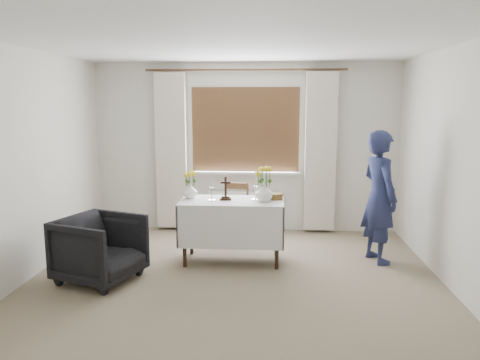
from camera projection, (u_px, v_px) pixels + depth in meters
name	position (u px, v px, depth m)	size (l,w,h in m)	color
ground	(231.00, 295.00, 4.71)	(5.00, 5.00, 0.00)	gray
altar_table	(232.00, 231.00, 5.66)	(1.24, 0.64, 0.76)	white
wooden_chair	(234.00, 213.00, 6.51)	(0.37, 0.37, 0.81)	brown
armchair	(100.00, 249.00, 5.04)	(0.77, 0.79, 0.72)	black
person	(379.00, 197.00, 5.61)	(0.58, 0.38, 1.60)	navy
radiator	(245.00, 211.00, 7.04)	(1.10, 0.10, 0.60)	white
wooden_cross	(226.00, 188.00, 5.59)	(0.13, 0.09, 0.28)	black
candlestick_left	(212.00, 187.00, 5.55)	(0.09, 0.09, 0.32)	silver
candlestick_right	(256.00, 186.00, 5.58)	(0.10, 0.10, 0.35)	silver
flower_vase_left	(190.00, 191.00, 5.70)	(0.18, 0.18, 0.18)	white
flower_vase_right	(264.00, 192.00, 5.51)	(0.21, 0.21, 0.22)	white
wicker_basket	(275.00, 196.00, 5.66)	(0.20, 0.20, 0.07)	brown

